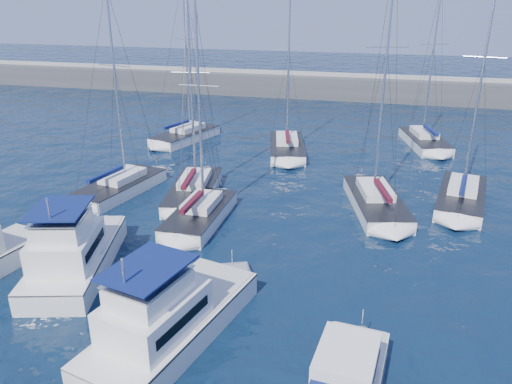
% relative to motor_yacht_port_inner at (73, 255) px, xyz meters
% --- Properties ---
extents(ground, '(220.00, 220.00, 0.00)m').
position_rel_motor_yacht_port_inner_xyz_m(ground, '(7.98, 0.98, -1.13)').
color(ground, black).
rests_on(ground, ground).
extents(breakwater, '(160.00, 6.00, 4.45)m').
position_rel_motor_yacht_port_inner_xyz_m(breakwater, '(7.98, 52.98, -0.08)').
color(breakwater, '#424244').
rests_on(breakwater, ground).
extents(motor_yacht_port_inner, '(5.70, 9.42, 4.69)m').
position_rel_motor_yacht_port_inner_xyz_m(motor_yacht_port_inner, '(0.00, 0.00, 0.00)').
color(motor_yacht_port_inner, silver).
rests_on(motor_yacht_port_inner, ground).
extents(motor_yacht_stbd_inner, '(5.55, 9.95, 4.69)m').
position_rel_motor_yacht_port_inner_xyz_m(motor_yacht_stbd_inner, '(7.25, -4.17, -0.00)').
color(motor_yacht_stbd_inner, silver).
rests_on(motor_yacht_stbd_inner, ground).
extents(motor_yacht_stbd_outer, '(3.04, 5.96, 3.20)m').
position_rel_motor_yacht_port_inner_xyz_m(motor_yacht_stbd_outer, '(15.04, -5.73, -0.19)').
color(motor_yacht_stbd_outer, silver).
rests_on(motor_yacht_stbd_outer, ground).
extents(sailboat_mid_a, '(4.65, 8.38, 15.13)m').
position_rel_motor_yacht_port_inner_xyz_m(sailboat_mid_a, '(-3.37, 11.22, -0.60)').
color(sailboat_mid_a, silver).
rests_on(sailboat_mid_a, ground).
extents(sailboat_mid_b, '(4.36, 8.77, 14.49)m').
position_rel_motor_yacht_port_inner_xyz_m(sailboat_mid_b, '(2.38, 11.90, -0.62)').
color(sailboat_mid_b, silver).
rests_on(sailboat_mid_b, ground).
extents(sailboat_mid_c, '(3.02, 7.50, 14.27)m').
position_rel_motor_yacht_port_inner_xyz_m(sailboat_mid_c, '(4.34, 7.88, -0.61)').
color(sailboat_mid_c, silver).
rests_on(sailboat_mid_c, ground).
extents(sailboat_mid_d, '(5.23, 9.07, 17.70)m').
position_rel_motor_yacht_port_inner_xyz_m(sailboat_mid_d, '(15.64, 13.00, -0.58)').
color(sailboat_mid_d, silver).
rests_on(sailboat_mid_d, ground).
extents(sailboat_mid_e, '(4.52, 8.76, 16.49)m').
position_rel_motor_yacht_port_inner_xyz_m(sailboat_mid_e, '(21.63, 15.41, -0.59)').
color(sailboat_mid_e, silver).
rests_on(sailboat_mid_e, ground).
extents(sailboat_back_a, '(5.40, 8.50, 16.04)m').
position_rel_motor_yacht_port_inner_xyz_m(sailboat_back_a, '(-3.91, 26.12, -0.59)').
color(sailboat_back_a, silver).
rests_on(sailboat_back_a, ground).
extents(sailboat_back_b, '(4.91, 8.86, 15.11)m').
position_rel_motor_yacht_port_inner_xyz_m(sailboat_back_b, '(7.04, 24.49, -0.61)').
color(sailboat_back_b, silver).
rests_on(sailboat_back_b, ground).
extents(sailboat_back_c, '(4.96, 8.58, 15.58)m').
position_rel_motor_yacht_port_inner_xyz_m(sailboat_back_c, '(19.92, 30.07, -0.60)').
color(sailboat_back_c, silver).
rests_on(sailboat_back_c, ground).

